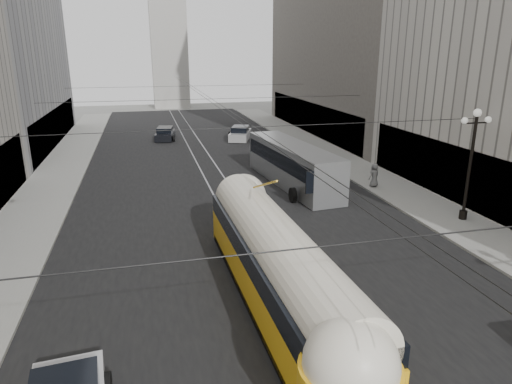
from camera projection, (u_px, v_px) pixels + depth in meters
road at (212, 173)px, 37.22m from camera, size 20.00×85.00×0.02m
sidewalk_left at (61, 170)px, 37.70m from camera, size 4.00×72.00×0.15m
sidewalk_right at (332, 155)px, 43.18m from camera, size 4.00×72.00×0.15m
rail_left at (202, 173)px, 37.05m from camera, size 0.12×85.00×0.04m
rail_right at (221, 172)px, 37.39m from camera, size 0.12×85.00×0.04m
distant_tower at (167, 17)px, 76.85m from camera, size 6.00×6.00×31.36m
lamppost_right_mid at (471, 159)px, 25.54m from camera, size 1.86×0.44×6.37m
catenary at (213, 101)px, 34.57m from camera, size 25.00×72.00×0.23m
streetcar at (277, 264)px, 17.43m from camera, size 2.90×16.15×3.53m
city_bus at (292, 163)px, 33.45m from camera, size 3.70×12.18×3.04m
sedan_white_far at (240, 134)px, 50.98m from camera, size 3.47×5.14×1.50m
sedan_dark_far at (165, 134)px, 51.10m from camera, size 2.55×4.69×1.40m
pedestrian_sidewalk_right at (374, 175)px, 32.68m from camera, size 0.95×0.75×1.70m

